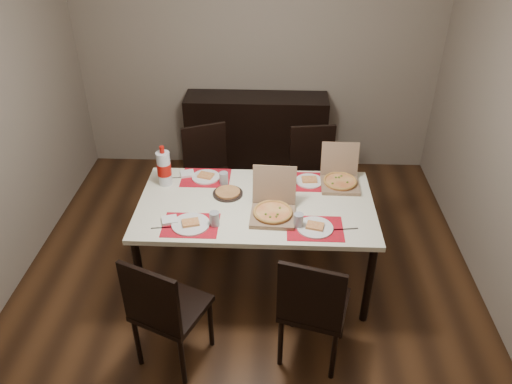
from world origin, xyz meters
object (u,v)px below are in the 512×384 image
(chair_near_right, at_px, (313,306))
(pizza_box_center, at_px, (273,209))
(chair_far_left, at_px, (209,171))
(chair_far_right, at_px, (313,172))
(dining_table, at_px, (256,210))
(soda_bottle, at_px, (164,168))
(dip_bowl, at_px, (266,187))
(chair_near_left, at_px, (164,309))
(sideboard, at_px, (256,136))

(chair_near_right, relative_size, pizza_box_center, 2.49)
(chair_far_left, relative_size, pizza_box_center, 2.49)
(chair_far_right, distance_m, pizza_box_center, 1.14)
(dining_table, bearing_deg, soda_bottle, 161.52)
(chair_near_right, xyz_separation_m, chair_far_right, (0.09, 1.71, 0.00))
(pizza_box_center, relative_size, dip_bowl, 3.20)
(chair_far_left, bearing_deg, chair_far_right, 1.31)
(chair_near_left, distance_m, chair_near_right, 0.96)
(chair_far_right, relative_size, dip_bowl, 7.97)
(chair_far_left, height_order, soda_bottle, soda_bottle)
(chair_near_right, distance_m, dip_bowl, 1.11)
(chair_near_right, distance_m, pizza_box_center, 0.78)
(chair_near_left, xyz_separation_m, soda_bottle, (-0.19, 1.14, 0.38))
(chair_far_left, bearing_deg, chair_near_left, -92.34)
(chair_far_right, bearing_deg, chair_near_right, -93.18)
(sideboard, distance_m, soda_bottle, 1.70)
(chair_near_right, bearing_deg, chair_near_left, -176.00)
(chair_far_right, distance_m, soda_bottle, 1.45)
(chair_far_right, bearing_deg, dining_table, -119.38)
(dip_bowl, bearing_deg, pizza_box_center, -79.81)
(sideboard, relative_size, chair_near_right, 1.61)
(chair_near_left, bearing_deg, dining_table, 58.02)
(dining_table, bearing_deg, chair_far_right, 60.62)
(sideboard, xyz_separation_m, dip_bowl, (0.14, -1.54, 0.31))
(chair_far_right, xyz_separation_m, dip_bowl, (-0.43, -0.68, 0.25))
(chair_far_right, height_order, dip_bowl, chair_far_right)
(chair_near_right, bearing_deg, dining_table, 116.20)
(sideboard, xyz_separation_m, dining_table, (0.07, -1.74, 0.23))
(soda_bottle, bearing_deg, chair_near_left, -80.57)
(soda_bottle, bearing_deg, chair_far_right, 27.17)
(dip_bowl, bearing_deg, chair_near_left, -119.76)
(soda_bottle, bearing_deg, chair_near_right, -42.99)
(sideboard, bearing_deg, chair_far_right, -56.40)
(chair_far_left, relative_size, soda_bottle, 2.74)
(dining_table, height_order, soda_bottle, soda_bottle)
(chair_far_left, distance_m, soda_bottle, 0.77)
(chair_far_left, height_order, pizza_box_center, pizza_box_center)
(sideboard, relative_size, chair_near_left, 1.61)
(sideboard, relative_size, dining_table, 0.83)
(dip_bowl, bearing_deg, chair_far_right, 57.84)
(dining_table, distance_m, chair_near_left, 1.06)
(dining_table, height_order, dip_bowl, dip_bowl)
(chair_near_left, relative_size, dip_bowl, 7.97)
(chair_far_left, height_order, chair_far_right, same)
(dip_bowl, bearing_deg, chair_near_right, -71.85)
(sideboard, height_order, chair_far_left, chair_far_left)
(dining_table, relative_size, chair_far_right, 1.94)
(sideboard, xyz_separation_m, pizza_box_center, (0.20, -1.89, 0.35))
(sideboard, xyz_separation_m, chair_far_left, (-0.41, -0.88, 0.06))
(pizza_box_center, distance_m, dip_bowl, 0.36)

